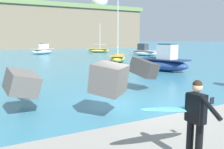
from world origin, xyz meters
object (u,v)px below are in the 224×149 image
object	(u,v)px
mooring_buoy_inner	(176,62)
surfer_with_board	(191,115)
boat_near_left	(99,50)
boat_mid_left	(144,52)
mooring_buoy_middle	(108,62)
boat_mid_centre	(164,62)
radar_dome	(99,2)
boat_near_right	(118,58)
boat_near_centre	(43,50)

from	to	relation	value
mooring_buoy_inner	surfer_with_board	bearing A→B (deg)	-132.33
boat_near_left	boat_mid_left	world-z (taller)	boat_near_left
boat_near_left	mooring_buoy_middle	world-z (taller)	boat_near_left
mooring_buoy_middle	boat_mid_centre	bearing A→B (deg)	-75.43
surfer_with_board	radar_dome	distance (m)	99.63
boat_mid_left	mooring_buoy_inner	world-z (taller)	boat_mid_left
surfer_with_board	mooring_buoy_middle	size ratio (longest dim) A/B	4.76
surfer_with_board	mooring_buoy_middle	bearing A→B (deg)	67.81
boat_near_right	boat_mid_centre	world-z (taller)	boat_near_right
boat_mid_left	mooring_buoy_inner	size ratio (longest dim) A/B	12.24
mooring_buoy_middle	radar_dome	size ratio (longest dim) A/B	0.04
boat_near_right	boat_near_left	bearing A→B (deg)	72.06
boat_near_centre	boat_near_right	size ratio (longest dim) A/B	0.68
boat_near_right	mooring_buoy_inner	xyz separation A→B (m)	(4.55, -5.26, -0.29)
boat_near_left	radar_dome	bearing A→B (deg)	65.03
boat_near_centre	boat_near_right	xyz separation A→B (m)	(5.07, -19.41, -0.15)
surfer_with_board	boat_near_centre	world-z (taller)	boat_near_centre
boat_mid_left	mooring_buoy_inner	distance (m)	13.21
surfer_with_board	radar_dome	world-z (taller)	radar_dome
mooring_buoy_inner	mooring_buoy_middle	world-z (taller)	same
boat_near_right	boat_near_centre	bearing A→B (deg)	104.64
mooring_buoy_middle	radar_dome	xyz separation A→B (m)	(31.19, 69.81, 17.71)
boat_near_left	boat_mid_centre	world-z (taller)	boat_near_left
radar_dome	boat_near_centre	bearing A→B (deg)	-124.88
boat_near_right	mooring_buoy_inner	bearing A→B (deg)	-49.13
boat_near_left	boat_near_centre	bearing A→B (deg)	-178.39
boat_near_left	boat_mid_left	size ratio (longest dim) A/B	1.10
boat_mid_centre	surfer_with_board	bearing A→B (deg)	-128.29
boat_near_centre	boat_mid_left	world-z (taller)	boat_mid_left
mooring_buoy_inner	radar_dome	world-z (taller)	radar_dome
boat_near_right	surfer_with_board	bearing A→B (deg)	-115.66
surfer_with_board	radar_dome	xyz separation A→B (m)	(39.42, 89.97, 16.66)
boat_near_left	mooring_buoy_inner	size ratio (longest dim) A/B	13.41
boat_mid_left	boat_mid_centre	distance (m)	18.55
boat_mid_centre	boat_near_left	bearing A→B (deg)	76.85
boat_mid_left	boat_mid_centre	bearing A→B (deg)	-120.23
boat_mid_left	radar_dome	world-z (taller)	radar_dome
boat_near_right	mooring_buoy_middle	distance (m)	2.70
boat_near_centre	mooring_buoy_middle	world-z (taller)	boat_near_centre
boat_mid_centre	mooring_buoy_middle	distance (m)	7.60
boat_near_centre	boat_near_right	distance (m)	20.06
mooring_buoy_middle	radar_dome	world-z (taller)	radar_dome
boat_mid_centre	mooring_buoy_middle	xyz separation A→B (m)	(-1.91, 7.33, -0.54)
boat_near_left	mooring_buoy_middle	size ratio (longest dim) A/B	13.41
surfer_with_board	boat_near_right	world-z (taller)	boat_near_right
boat_near_centre	boat_near_right	world-z (taller)	boat_near_right
boat_near_centre	boat_mid_left	bearing A→B (deg)	-40.96
mooring_buoy_inner	radar_dome	xyz separation A→B (m)	(24.44, 73.53, 17.71)
boat_near_centre	radar_dome	size ratio (longest dim) A/B	0.49
boat_near_centre	mooring_buoy_middle	distance (m)	21.15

